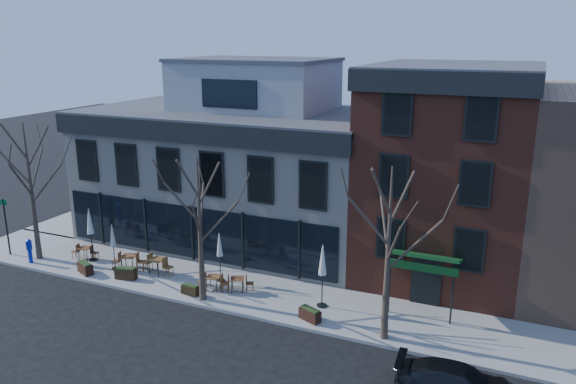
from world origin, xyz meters
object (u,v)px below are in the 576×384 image
at_px(parked_sedan, 458,384).
at_px(call_box, 30,250).
at_px(umbrella_0, 90,224).
at_px(cafe_set_0, 85,252).

xyz_separation_m(parked_sedan, call_box, (-23.80, 2.86, 0.27)).
xyz_separation_m(parked_sedan, umbrella_0, (-20.81, 4.55, 1.68)).
bearing_deg(umbrella_0, parked_sedan, -12.33).
xyz_separation_m(call_box, umbrella_0, (2.99, 1.69, 1.41)).
relative_size(call_box, umbrella_0, 0.47).
distance_m(cafe_set_0, umbrella_0, 1.82).
bearing_deg(call_box, parked_sedan, -6.85).
distance_m(parked_sedan, call_box, 23.97).
relative_size(parked_sedan, cafe_set_0, 2.67).
relative_size(parked_sedan, call_box, 3.07).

